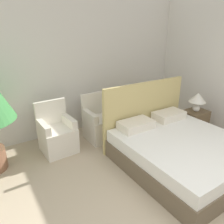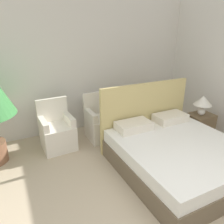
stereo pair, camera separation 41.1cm
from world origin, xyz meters
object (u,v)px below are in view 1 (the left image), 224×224
Objects in this scene: armchair_near_window_left at (57,136)px; armchair_near_window_right at (101,125)px; bed at (179,149)px; table_lamp at (198,99)px; nightstand at (194,122)px.

armchair_near_window_right is at bearing -2.18° from armchair_near_window_left.
armchair_near_window_left is at bearing 136.06° from bed.
table_lamp is (1.17, 0.60, 0.49)m from bed.
bed is 1.40m from table_lamp.
armchair_near_window_right is (0.90, 0.00, 0.00)m from armchair_near_window_left.
bed is at bearing -46.13° from armchair_near_window_left.
armchair_near_window_left and armchair_near_window_right have the same top height.
table_lamp is at bearing -148.70° from nightstand.
bed is 2.13m from armchair_near_window_left.
armchair_near_window_right is at bearing 154.05° from table_lamp.
table_lamp is (1.80, -0.88, 0.48)m from armchair_near_window_right.
armchair_near_window_left is 2.28× the size of table_lamp.
armchair_near_window_right reaches higher than table_lamp.
table_lamp is at bearing -25.59° from armchair_near_window_right.
armchair_near_window_left is 1.00× the size of armchair_near_window_right.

